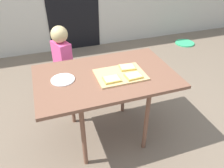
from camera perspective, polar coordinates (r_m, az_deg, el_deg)
name	(u,v)px	position (r m, az deg, el deg)	size (l,w,h in m)	color
ground_plane	(107,133)	(2.45, -1.38, -12.46)	(16.00, 16.00, 0.00)	#72614F
dining_table	(106,81)	(2.02, -1.64, 0.78)	(1.25, 0.79, 0.73)	brown
cutting_board	(120,75)	(1.98, 2.15, 2.38)	(0.43, 0.32, 0.02)	tan
pizza_slice_near_left	(112,79)	(1.88, -0.06, 1.24)	(0.14, 0.11, 0.02)	gold
pizza_slice_far_right	(127,67)	(2.06, 3.95, 4.30)	(0.15, 0.13, 0.02)	gold
pizza_slice_near_right	(133,76)	(1.94, 5.52, 2.09)	(0.15, 0.12, 0.02)	gold
plate_white_left	(63,80)	(1.96, -12.49, 1.09)	(0.20, 0.20, 0.01)	white
child_left	(63,59)	(2.68, -12.53, 6.21)	(0.22, 0.27, 0.97)	#3F3E40
garden_hose_coil	(185,43)	(4.65, 18.13, 9.95)	(0.36, 0.36, 0.03)	#39B977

